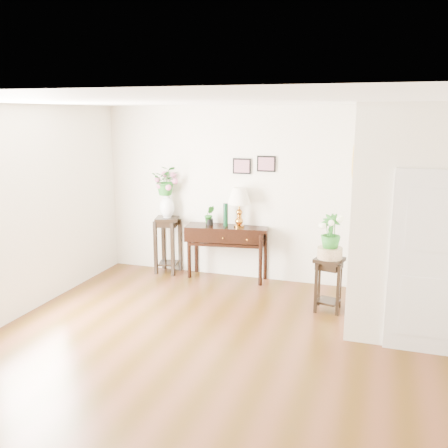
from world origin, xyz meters
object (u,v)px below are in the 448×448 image
at_px(console_table, 227,252).
at_px(plant_stand_a, 168,245).
at_px(table_lamp, 239,206).
at_px(plant_stand_b, 328,284).

xyz_separation_m(console_table, plant_stand_a, (-1.06, 0.00, 0.04)).
bearing_deg(plant_stand_a, console_table, 0.00).
bearing_deg(table_lamp, console_table, 180.00).
relative_size(table_lamp, plant_stand_b, 0.86).
distance_m(plant_stand_a, plant_stand_b, 2.94).
relative_size(plant_stand_a, plant_stand_b, 1.28).
xyz_separation_m(console_table, plant_stand_b, (1.74, -0.87, -0.07)).
relative_size(console_table, plant_stand_a, 1.38).
bearing_deg(console_table, plant_stand_b, -34.74).
bearing_deg(table_lamp, plant_stand_b, -29.41).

